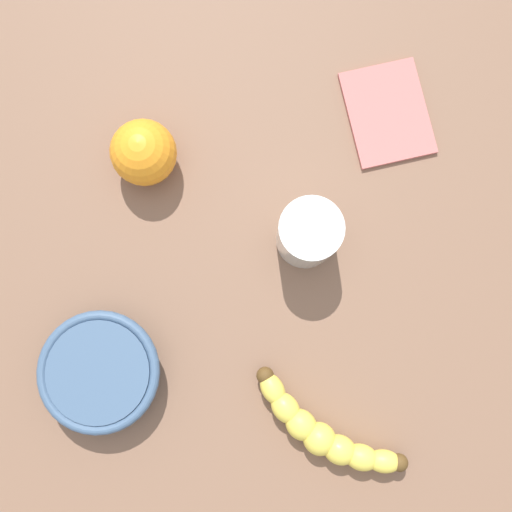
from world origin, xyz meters
TOP-DOWN VIEW (x-y plane):
  - wooden_tabletop at (0.00, 0.00)cm, footprint 120.00×120.00cm
  - banana at (14.93, 12.34)cm, footprint 11.98×17.63cm
  - smoothie_glass at (-7.70, 10.37)cm, footprint 7.17×7.17cm
  - ceramic_bowl at (8.21, -13.17)cm, footprint 13.91×13.91cm
  - orange_fruit at (-17.18, -8.89)cm, footprint 7.82×7.82cm
  - folded_napkin at (-23.63, 20.56)cm, footprint 14.44×12.32cm

SIDE VIEW (x-z plane):
  - wooden_tabletop at x=0.00cm, z-range 0.00..3.00cm
  - folded_napkin at x=-23.63cm, z-range 3.00..3.60cm
  - banana at x=14.93cm, z-range 3.00..6.72cm
  - ceramic_bowl at x=8.21cm, z-range 3.45..7.88cm
  - orange_fruit at x=-17.18cm, z-range 3.00..10.82cm
  - smoothie_glass at x=-7.70cm, z-range 2.85..11.78cm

